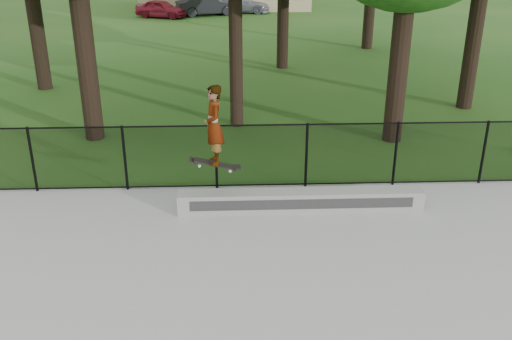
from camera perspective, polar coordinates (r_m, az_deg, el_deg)
The scene contains 6 objects.
grind_ledge at distance 11.78m, azimuth 4.51°, elevation -3.10°, with size 5.05×0.40×0.44m, color #979893.
car_a at distance 39.08m, azimuth -9.45°, elevation 15.63°, with size 1.36×3.36×1.15m, color maroon.
car_b at distance 39.73m, azimuth -4.92°, elevation 16.10°, with size 1.42×3.69×1.34m, color black.
car_c at distance 40.94m, azimuth -1.50°, elevation 16.24°, with size 1.61×3.63×1.15m, color gray.
skater_airborne at distance 11.01m, azimuth -4.24°, elevation 4.31°, with size 0.82×0.64×1.75m.
chainlink_fence at distance 12.68m, azimuth 5.06°, elevation 1.49°, with size 16.06×0.06×1.50m.
Camera 1 is at (-1.62, -5.79, 5.47)m, focal length 40.00 mm.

